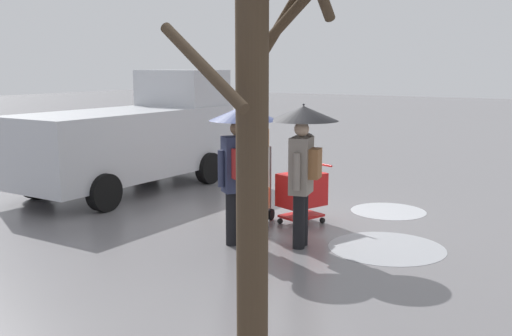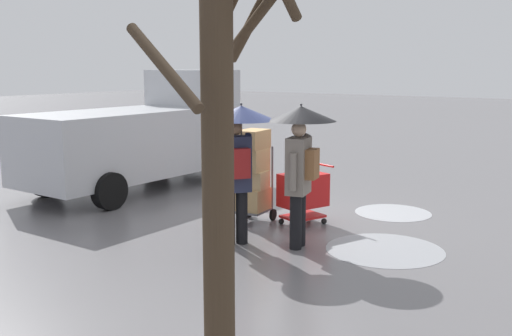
{
  "view_description": "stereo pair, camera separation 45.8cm",
  "coord_description": "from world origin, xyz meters",
  "px_view_note": "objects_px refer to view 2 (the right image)",
  "views": [
    {
      "loc": [
        -5.21,
        8.76,
        2.68
      ],
      "look_at": [
        -0.12,
        0.68,
        1.05
      ],
      "focal_mm": 41.81,
      "sensor_mm": 36.0,
      "label": 1
    },
    {
      "loc": [
        -5.59,
        8.51,
        2.68
      ],
      "look_at": [
        -0.12,
        0.68,
        1.05
      ],
      "focal_mm": 41.81,
      "sensor_mm": 36.0,
      "label": 2
    }
  ],
  "objects_px": {
    "cargo_van_parked_right": "(144,135)",
    "pedestrian_pink_side": "(239,142)",
    "pedestrian_black_side": "(300,143)",
    "hand_dolly_boxes": "(253,172)",
    "shopping_cart_vendor": "(303,192)",
    "bare_tree_near": "(222,162)"
  },
  "relations": [
    {
      "from": "cargo_van_parked_right",
      "to": "pedestrian_pink_side",
      "type": "bearing_deg",
      "value": 152.28
    },
    {
      "from": "pedestrian_pink_side",
      "to": "pedestrian_black_side",
      "type": "height_order",
      "value": "same"
    },
    {
      "from": "cargo_van_parked_right",
      "to": "shopping_cart_vendor",
      "type": "relative_size",
      "value": 5.13
    },
    {
      "from": "cargo_van_parked_right",
      "to": "hand_dolly_boxes",
      "type": "height_order",
      "value": "cargo_van_parked_right"
    },
    {
      "from": "hand_dolly_boxes",
      "to": "pedestrian_pink_side",
      "type": "distance_m",
      "value": 1.45
    },
    {
      "from": "cargo_van_parked_right",
      "to": "bare_tree_near",
      "type": "xyz_separation_m",
      "value": [
        -6.87,
        5.94,
        0.81
      ]
    },
    {
      "from": "cargo_van_parked_right",
      "to": "hand_dolly_boxes",
      "type": "relative_size",
      "value": 3.31
    },
    {
      "from": "pedestrian_black_side",
      "to": "bare_tree_near",
      "type": "xyz_separation_m",
      "value": [
        -1.76,
        4.1,
        0.42
      ]
    },
    {
      "from": "cargo_van_parked_right",
      "to": "pedestrian_pink_side",
      "type": "distance_m",
      "value": 4.86
    },
    {
      "from": "pedestrian_black_side",
      "to": "bare_tree_near",
      "type": "distance_m",
      "value": 4.49
    },
    {
      "from": "pedestrian_black_side",
      "to": "bare_tree_near",
      "type": "height_order",
      "value": "bare_tree_near"
    },
    {
      "from": "hand_dolly_boxes",
      "to": "bare_tree_near",
      "type": "height_order",
      "value": "bare_tree_near"
    },
    {
      "from": "shopping_cart_vendor",
      "to": "pedestrian_pink_side",
      "type": "distance_m",
      "value": 1.86
    },
    {
      "from": "bare_tree_near",
      "to": "pedestrian_pink_side",
      "type": "bearing_deg",
      "value": -54.97
    },
    {
      "from": "pedestrian_pink_side",
      "to": "pedestrian_black_side",
      "type": "xyz_separation_m",
      "value": [
        -0.82,
        -0.42,
        0.0
      ]
    },
    {
      "from": "hand_dolly_boxes",
      "to": "shopping_cart_vendor",
      "type": "bearing_deg",
      "value": -153.0
    },
    {
      "from": "shopping_cart_vendor",
      "to": "pedestrian_black_side",
      "type": "height_order",
      "value": "pedestrian_black_side"
    },
    {
      "from": "shopping_cart_vendor",
      "to": "hand_dolly_boxes",
      "type": "bearing_deg",
      "value": 27.0
    },
    {
      "from": "pedestrian_pink_side",
      "to": "shopping_cart_vendor",
      "type": "bearing_deg",
      "value": -97.82
    },
    {
      "from": "shopping_cart_vendor",
      "to": "cargo_van_parked_right",
      "type": "bearing_deg",
      "value": -8.89
    },
    {
      "from": "cargo_van_parked_right",
      "to": "pedestrian_black_side",
      "type": "relative_size",
      "value": 2.49
    },
    {
      "from": "pedestrian_black_side",
      "to": "bare_tree_near",
      "type": "bearing_deg",
      "value": 113.26
    }
  ]
}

